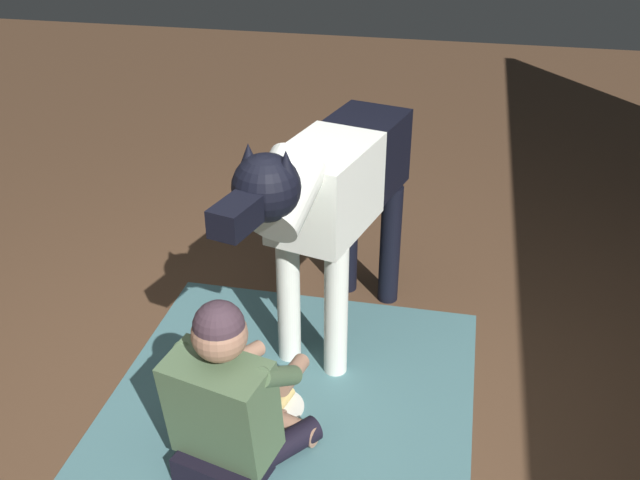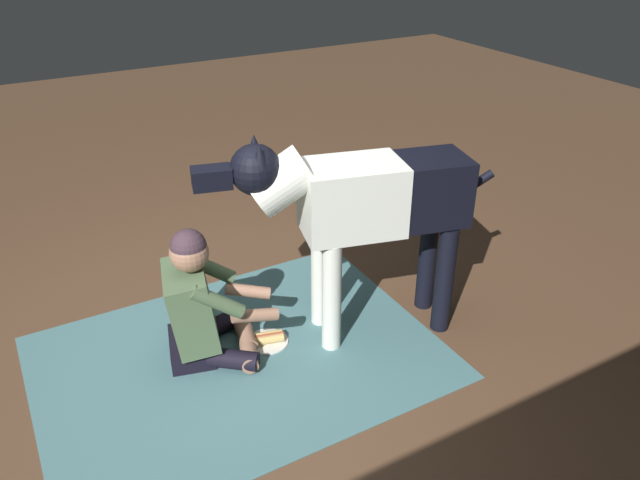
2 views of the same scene
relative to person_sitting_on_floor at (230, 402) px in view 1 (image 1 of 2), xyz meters
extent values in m
plane|color=brown|center=(-0.22, 0.00, -0.33)|extent=(13.98, 13.98, 0.00)
cube|color=#467074|center=(-0.15, 0.14, -0.33)|extent=(2.21, 1.64, 0.01)
cube|color=black|center=(0.07, -0.02, -0.27)|extent=(0.32, 0.39, 0.12)
cylinder|color=black|center=(-0.12, -0.13, -0.26)|extent=(0.41, 0.18, 0.11)
cylinder|color=#A2735A|center=(-0.25, -0.03, -0.27)|extent=(0.15, 0.37, 0.09)
cylinder|color=black|center=(-0.04, 0.17, -0.26)|extent=(0.38, 0.34, 0.11)
cylinder|color=#A2735A|center=(-0.20, 0.14, -0.27)|extent=(0.20, 0.37, 0.09)
cube|color=#4B6343|center=(0.05, -0.01, 0.01)|extent=(0.36, 0.45, 0.47)
cylinder|color=#4B6343|center=(-0.12, -0.15, 0.13)|extent=(0.30, 0.15, 0.24)
cylinder|color=#A2735A|center=(-0.30, -0.05, -0.03)|extent=(0.28, 0.17, 0.12)
cylinder|color=#4B6343|center=(-0.03, 0.19, 0.13)|extent=(0.30, 0.15, 0.24)
cylinder|color=#A2735A|center=(-0.24, 0.19, -0.03)|extent=(0.28, 0.10, 0.12)
sphere|color=#A2735A|center=(0.03, -0.01, 0.35)|extent=(0.21, 0.21, 0.21)
sphere|color=#3D2B34|center=(0.03, -0.01, 0.38)|extent=(0.19, 0.19, 0.19)
cylinder|color=silver|center=(-0.67, 0.30, 0.01)|extent=(0.11, 0.11, 0.69)
cylinder|color=silver|center=(-0.73, 0.06, 0.01)|extent=(0.11, 0.11, 0.69)
cylinder|color=black|center=(-1.33, 0.47, 0.01)|extent=(0.11, 0.11, 0.69)
cylinder|color=black|center=(-1.40, 0.23, 0.01)|extent=(0.11, 0.11, 0.69)
cube|color=silver|center=(-0.84, 0.21, 0.56)|extent=(0.61, 0.48, 0.40)
cube|color=black|center=(-1.24, 0.32, 0.56)|extent=(0.54, 0.44, 0.38)
cylinder|color=silver|center=(-0.46, 0.12, 0.70)|extent=(0.44, 0.34, 0.37)
sphere|color=black|center=(-0.33, 0.08, 0.78)|extent=(0.27, 0.27, 0.27)
cube|color=black|center=(-0.12, 0.03, 0.76)|extent=(0.22, 0.16, 0.11)
cone|color=black|center=(-0.33, 0.17, 0.88)|extent=(0.11, 0.11, 0.12)
cone|color=black|center=(-0.37, 0.01, 0.88)|extent=(0.11, 0.11, 0.12)
cylinder|color=black|center=(-1.49, 0.38, 0.52)|extent=(0.35, 0.13, 0.23)
cylinder|color=silver|center=(-0.35, 0.09, -0.32)|extent=(0.25, 0.25, 0.01)
cylinder|color=tan|center=(-0.36, 0.07, -0.29)|extent=(0.19, 0.09, 0.05)
cylinder|color=tan|center=(-0.35, 0.11, -0.29)|extent=(0.19, 0.09, 0.05)
cylinder|color=#AA4D33|center=(-0.35, 0.09, -0.29)|extent=(0.20, 0.08, 0.04)
camera|label=1|loc=(2.04, 0.79, 1.94)|focal=40.73mm
camera|label=2|loc=(0.80, 2.78, 1.98)|focal=34.75mm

